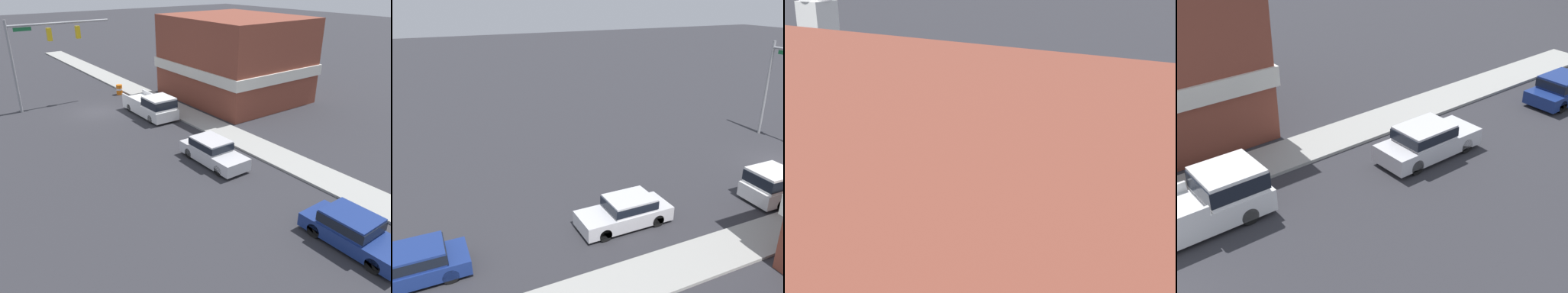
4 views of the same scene
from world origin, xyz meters
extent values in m
cylinder|color=black|center=(-2.70, 14.96, 0.33)|extent=(0.22, 0.66, 0.66)
cylinder|color=black|center=(-1.08, 14.96, 0.33)|extent=(0.22, 0.66, 0.66)
cylinder|color=black|center=(-2.70, 12.01, 0.33)|extent=(0.22, 0.66, 0.66)
cylinder|color=black|center=(-1.08, 12.01, 0.33)|extent=(0.22, 0.66, 0.66)
cube|color=silver|center=(-1.89, 13.48, 0.55)|extent=(1.85, 4.76, 0.73)
cube|color=silver|center=(-1.89, 13.20, 1.22)|extent=(1.70, 2.29, 0.61)
cube|color=black|center=(-1.89, 13.20, 1.22)|extent=(1.72, 2.38, 0.43)
cylinder|color=black|center=(-4.19, 5.09, 0.33)|extent=(0.22, 0.66, 0.66)
cylinder|color=black|center=(-2.30, 5.09, 0.33)|extent=(0.22, 0.66, 0.66)
cylinder|color=black|center=(-2.30, 1.53, 0.33)|extent=(0.22, 0.66, 0.66)
cube|color=white|center=(-3.24, 3.31, 0.61)|extent=(2.11, 5.74, 0.85)
cube|color=white|center=(-3.24, 4.89, 1.47)|extent=(2.01, 2.18, 0.88)
cube|color=black|center=(-3.24, 4.89, 1.47)|extent=(2.03, 2.27, 0.61)
cube|color=white|center=(-4.24, 2.07, 1.21)|extent=(0.12, 3.26, 0.35)
cube|color=white|center=(-2.25, 2.07, 1.21)|extent=(0.12, 3.26, 0.35)
cube|color=white|center=(16.90, 34.29, 2.58)|extent=(2.44, 2.44, 5.17)
camera|label=1|loc=(11.63, 29.93, 10.65)|focal=35.00mm
camera|label=2|loc=(-15.99, 22.08, 10.83)|focal=35.00mm
camera|label=3|loc=(-15.90, -1.48, 9.04)|focal=50.00mm
camera|label=4|loc=(12.66, -1.43, 11.58)|focal=50.00mm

